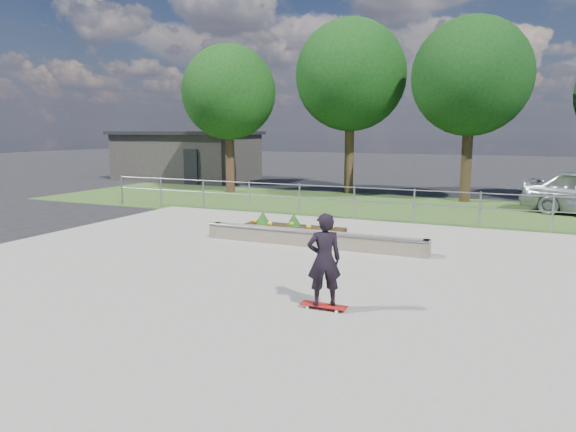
% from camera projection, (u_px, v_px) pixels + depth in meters
% --- Properties ---
extents(ground, '(120.00, 120.00, 0.00)m').
position_uv_depth(ground, '(250.00, 278.00, 10.66)').
color(ground, black).
rests_on(ground, ground).
extents(grass_verge, '(30.00, 8.00, 0.02)m').
position_uv_depth(grass_verge, '(379.00, 207.00, 20.59)').
color(grass_verge, '#314F1F').
rests_on(grass_verge, ground).
extents(concrete_slab, '(15.00, 15.00, 0.06)m').
position_uv_depth(concrete_slab, '(250.00, 277.00, 10.65)').
color(concrete_slab, gray).
rests_on(concrete_slab, ground).
extents(fence, '(20.06, 0.06, 1.20)m').
position_uv_depth(fence, '(354.00, 199.00, 17.30)').
color(fence, gray).
rests_on(fence, ground).
extents(building, '(8.40, 5.40, 3.00)m').
position_uv_depth(building, '(187.00, 155.00, 32.22)').
color(building, '#2E2B29').
rests_on(building, ground).
extents(tree_far_left, '(4.55, 4.55, 7.15)m').
position_uv_depth(tree_far_left, '(229.00, 93.00, 24.78)').
color(tree_far_left, '#382116').
rests_on(tree_far_left, ground).
extents(tree_mid_left, '(5.25, 5.25, 8.25)m').
position_uv_depth(tree_mid_left, '(351.00, 76.00, 24.27)').
color(tree_mid_left, '#352615').
rests_on(tree_mid_left, ground).
extents(tree_mid_right, '(4.90, 4.90, 7.70)m').
position_uv_depth(tree_mid_right, '(471.00, 77.00, 21.24)').
color(tree_mid_right, black).
rests_on(tree_mid_right, ground).
extents(grind_ledge, '(6.00, 0.44, 0.43)m').
position_uv_depth(grind_ledge, '(312.00, 238.00, 13.34)').
color(grind_ledge, '#6A5E4E').
rests_on(grind_ledge, concrete_slab).
extents(planter_bed, '(3.00, 1.20, 0.61)m').
position_uv_depth(planter_bed, '(291.00, 229.00, 14.66)').
color(planter_bed, black).
rests_on(planter_bed, concrete_slab).
extents(skateboarder, '(0.80, 0.60, 1.65)m').
position_uv_depth(skateboarder, '(324.00, 260.00, 8.49)').
color(skateboarder, silver).
rests_on(skateboarder, concrete_slab).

